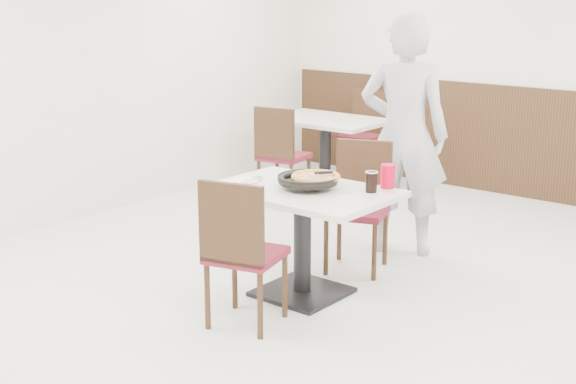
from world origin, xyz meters
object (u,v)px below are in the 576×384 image
Objects in this scene: chair_near at (246,251)px; main_table at (302,242)px; chair_far at (357,208)px; pizza_pan at (308,182)px; bg_chair_left_far at (361,135)px; pizza at (316,179)px; bg_table_left at (325,154)px; side_plate at (247,180)px; bg_chair_left_near at (284,154)px; diner_person at (404,135)px; red_cup at (388,176)px; cola_glass at (371,182)px.

main_table is at bearing 77.58° from chair_near.
chair_near is at bearing 71.11° from chair_far.
bg_chair_left_far is at bearing 117.99° from pizza_pan.
pizza is 2.93m from bg_table_left.
side_plate is 2.27m from bg_chair_left_near.
bg_chair_left_far reaches higher than main_table.
chair_far reaches higher than bg_table_left.
side_plate is at bearing -64.99° from bg_table_left.
chair_near is 2.42× the size of pizza_pan.
diner_person is (0.03, 0.58, 0.46)m from chair_far.
bg_chair_left_far is (-1.69, 3.08, -0.34)m from pizza.
pizza is at bearing 68.26° from diner_person.
side_plate is 0.19× the size of bg_chair_left_near.
diner_person is at bearing -112.87° from chair_far.
diner_person is 1.84m from bg_chair_left_near.
main_table is at bearing -133.10° from pizza_pan.
bg_chair_left_near is 1.32m from bg_chair_left_far.
red_cup is 0.95m from diner_person.
chair_far reaches higher than cola_glass.
red_cup is (0.42, -0.27, 0.35)m from chair_far.
chair_near is 0.96m from cola_glass.
pizza_pan is 0.06m from pizza.
bg_chair_left_far is (-1.63, 3.14, 0.10)m from main_table.
cola_glass is 0.14× the size of bg_chair_left_near.
red_cup is at bearing 91.81° from diner_person.
diner_person reaches higher than bg_table_left.
chair_far is 2.42× the size of pizza_pan.
chair_near is at bearing -89.83° from pizza_pan.
bg_chair_left_far reaches higher than pizza_pan.
chair_far is 0.68m from cola_glass.
pizza_pan is 0.41× the size of bg_chair_left_near.
chair_far and bg_chair_left_far have the same top height.
cola_glass is 3.59m from bg_chair_left_far.
bg_table_left is (-1.66, 2.38, -0.44)m from pizza.
bg_table_left is at bearing 89.31° from bg_chair_left_far.
cola_glass reaches higher than pizza.
bg_chair_left_near reaches higher than pizza.
red_cup is at bearing 52.47° from chair_near.
pizza is 1.17m from diner_person.
main_table is at bearing -132.30° from pizza.
main_table is at bearing 10.93° from side_plate.
pizza_pan is 1.37× the size of pizza.
main_table is 2.92m from bg_table_left.
chair_far is 2.42m from bg_table_left.
red_cup is 0.13× the size of bg_table_left.
chair_near is at bearing -112.59° from red_cup.
cola_glass is at bearing 27.23° from main_table.
pizza_pan is at bearing -57.17° from bg_chair_left_near.
pizza is 0.30× the size of bg_chair_left_far.
chair_near is 1.00× the size of bg_chair_left_far.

